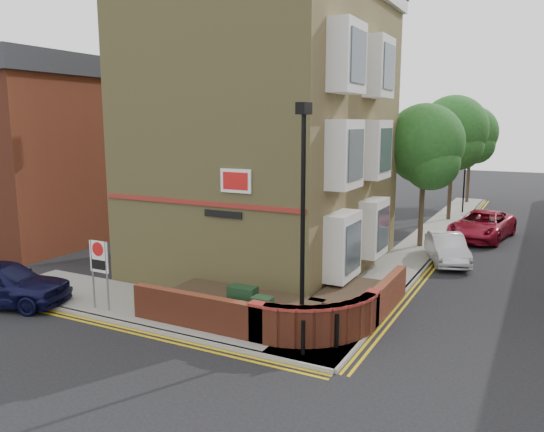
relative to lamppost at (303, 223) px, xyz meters
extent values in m
plane|color=black|center=(-1.60, -1.20, -3.34)|extent=(120.00, 120.00, 0.00)
cube|color=gray|center=(-5.10, 0.30, -3.28)|extent=(13.00, 3.00, 0.12)
cube|color=gray|center=(0.40, 14.80, -3.28)|extent=(2.00, 32.00, 0.12)
cube|color=gray|center=(-5.10, -1.20, -3.28)|extent=(13.00, 0.15, 0.12)
cube|color=gray|center=(1.40, 14.80, -3.28)|extent=(0.15, 32.00, 0.12)
cube|color=gold|center=(-5.10, -1.45, -3.34)|extent=(13.00, 0.28, 0.01)
cube|color=gold|center=(1.65, 14.80, -3.34)|extent=(0.28, 32.00, 0.01)
cube|color=#91864D|center=(-4.60, 6.80, 2.28)|extent=(8.00, 10.00, 11.00)
cube|color=maroon|center=(-4.60, 1.77, -0.02)|extent=(7.80, 0.06, 0.15)
cube|color=white|center=(-3.10, 1.76, 0.78)|extent=(1.10, 0.05, 0.75)
cube|color=black|center=(-3.60, 1.76, -0.32)|extent=(1.40, 0.04, 0.22)
cylinder|color=black|center=(0.00, 0.00, -0.22)|extent=(0.12, 0.12, 6.00)
cylinder|color=black|center=(0.00, 0.00, -2.82)|extent=(0.20, 0.20, 0.80)
cube|color=black|center=(0.00, 0.00, 2.93)|extent=(0.25, 0.50, 0.30)
cube|color=#163217|center=(-1.90, 0.10, -2.62)|extent=(0.80, 0.45, 1.20)
cube|color=#163217|center=(-1.10, -0.20, -2.67)|extent=(0.55, 0.40, 1.10)
cylinder|color=black|center=(0.40, -0.80, -2.77)|extent=(0.11, 0.11, 0.90)
cylinder|color=black|center=(1.00, 0.00, -2.77)|extent=(0.11, 0.11, 0.90)
cylinder|color=slate|center=(-6.90, -0.70, -2.12)|extent=(0.06, 0.06, 2.20)
cylinder|color=slate|center=(-6.30, -0.70, -2.12)|extent=(0.06, 0.06, 2.20)
cube|color=white|center=(-6.60, -0.70, -1.52)|extent=(0.72, 0.04, 1.00)
cylinder|color=red|center=(-6.60, -0.73, -1.27)|extent=(0.44, 0.02, 0.44)
cube|color=brown|center=(-16.60, 6.80, 0.66)|extent=(6.00, 10.00, 8.00)
cube|color=#24262B|center=(-16.60, 6.80, 5.16)|extent=(6.40, 10.40, 1.00)
cylinder|color=#382B1E|center=(0.40, 12.80, -0.95)|extent=(0.24, 0.24, 4.55)
sphere|color=#1B531F|center=(0.40, 12.80, 1.65)|extent=(3.64, 3.64, 3.64)
sphere|color=#1B531F|center=(0.80, 12.50, 0.81)|extent=(2.60, 2.60, 2.60)
sphere|color=#1B531F|center=(0.10, 13.20, 1.20)|extent=(2.86, 2.86, 2.86)
cylinder|color=#382B1E|center=(0.40, 20.80, -0.70)|extent=(0.24, 0.24, 5.04)
sphere|color=#1B531F|center=(0.40, 20.80, 2.18)|extent=(4.03, 4.03, 4.03)
sphere|color=#1B531F|center=(0.80, 20.50, 1.24)|extent=(2.88, 2.88, 2.88)
sphere|color=#1B531F|center=(0.10, 21.20, 1.67)|extent=(3.17, 3.17, 3.17)
cylinder|color=#382B1E|center=(0.40, 28.80, -0.84)|extent=(0.24, 0.24, 4.76)
sphere|color=#1B531F|center=(0.40, 28.80, 1.88)|extent=(3.81, 3.81, 3.81)
sphere|color=#1B531F|center=(0.80, 28.50, 0.99)|extent=(2.72, 2.72, 2.72)
sphere|color=#1B531F|center=(0.10, 29.20, 1.40)|extent=(2.99, 2.99, 2.99)
cylinder|color=black|center=(0.80, 23.80, -1.62)|extent=(0.10, 0.10, 3.20)
imported|color=black|center=(0.80, 23.80, 0.48)|extent=(0.20, 0.16, 1.00)
imported|color=black|center=(-10.02, -1.70, -2.58)|extent=(4.80, 3.12, 1.52)
imported|color=#B8B9C0|center=(2.00, 10.60, -2.72)|extent=(2.56, 4.01, 1.25)
imported|color=maroon|center=(2.78, 16.32, -2.62)|extent=(3.20, 5.54, 1.45)
camera|label=1|loc=(5.54, -12.37, 2.57)|focal=35.00mm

